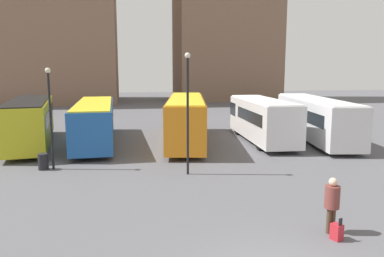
% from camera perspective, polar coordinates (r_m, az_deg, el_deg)
% --- Properties ---
extents(building_block_left, '(29.98, 17.42, 30.96)m').
position_cam_1_polar(building_block_left, '(67.38, -25.05, 16.91)').
color(building_block_left, '#7F604C').
rests_on(building_block_left, ground_plane).
extents(building_block_right, '(17.05, 12.21, 31.86)m').
position_cam_1_polar(building_block_right, '(67.65, 5.16, 18.04)').
color(building_block_right, '#7F604C').
rests_on(building_block_right, ground_plane).
extents(bus_0, '(4.06, 11.36, 3.18)m').
position_cam_1_polar(bus_0, '(28.25, -23.42, 1.12)').
color(bus_0, gold).
rests_on(bus_0, ground_plane).
extents(bus_1, '(2.93, 12.16, 2.93)m').
position_cam_1_polar(bus_1, '(27.69, -14.58, 1.17)').
color(bus_1, '#1E56A3').
rests_on(bus_1, ground_plane).
extents(bus_2, '(4.46, 12.43, 3.25)m').
position_cam_1_polar(bus_2, '(27.04, -0.90, 1.63)').
color(bus_2, orange).
rests_on(bus_2, ground_plane).
extents(bus_3, '(3.00, 9.82, 3.10)m').
position_cam_1_polar(bus_3, '(27.88, 10.58, 1.51)').
color(bus_3, silver).
rests_on(bus_3, ground_plane).
extents(bus_4, '(4.26, 12.60, 3.10)m').
position_cam_1_polar(bus_4, '(29.58, 18.15, 1.66)').
color(bus_4, silver).
rests_on(bus_4, ground_plane).
extents(traveler, '(0.60, 0.60, 1.84)m').
position_cam_1_polar(traveler, '(12.97, 20.56, -10.21)').
color(traveler, '#4C3828').
rests_on(traveler, ground_plane).
extents(suitcase, '(0.36, 0.39, 0.74)m').
position_cam_1_polar(suitcase, '(12.82, 21.19, -14.45)').
color(suitcase, '#B7232D').
rests_on(suitcase, ground_plane).
extents(lamp_post_0, '(0.28, 0.28, 5.32)m').
position_cam_1_polar(lamp_post_0, '(20.72, -20.81, 2.65)').
color(lamp_post_0, black).
rests_on(lamp_post_0, ground_plane).
extents(lamp_post_2, '(0.28, 0.28, 6.04)m').
position_cam_1_polar(lamp_post_2, '(18.38, -0.66, 3.67)').
color(lamp_post_2, black).
rests_on(lamp_post_2, ground_plane).
extents(trash_bin, '(0.52, 0.52, 0.85)m').
position_cam_1_polar(trash_bin, '(21.29, -21.74, -4.72)').
color(trash_bin, black).
rests_on(trash_bin, ground_plane).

